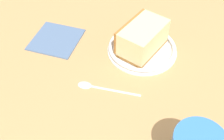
{
  "coord_description": "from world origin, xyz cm",
  "views": [
    {
      "loc": [
        37.03,
        13.18,
        46.14
      ],
      "look_at": [
        0.17,
        -5.24,
        3.0
      ],
      "focal_mm": 46.3,
      "sensor_mm": 36.0,
      "label": 1
    }
  ],
  "objects_px": {
    "teaspoon": "(96,86)",
    "small_plate": "(142,49)",
    "folded_napkin": "(56,39)",
    "cake_slice": "(142,38)"
  },
  "relations": [
    {
      "from": "cake_slice",
      "to": "small_plate",
      "type": "bearing_deg",
      "value": 79.98
    },
    {
      "from": "teaspoon",
      "to": "folded_napkin",
      "type": "height_order",
      "value": "teaspoon"
    },
    {
      "from": "small_plate",
      "to": "cake_slice",
      "type": "height_order",
      "value": "cake_slice"
    },
    {
      "from": "cake_slice",
      "to": "folded_napkin",
      "type": "relative_size",
      "value": 1.13
    },
    {
      "from": "small_plate",
      "to": "teaspoon",
      "type": "height_order",
      "value": "small_plate"
    },
    {
      "from": "teaspoon",
      "to": "small_plate",
      "type": "bearing_deg",
      "value": 163.31
    },
    {
      "from": "teaspoon",
      "to": "folded_napkin",
      "type": "distance_m",
      "value": 0.18
    },
    {
      "from": "small_plate",
      "to": "cake_slice",
      "type": "bearing_deg",
      "value": -100.02
    },
    {
      "from": "small_plate",
      "to": "folded_napkin",
      "type": "distance_m",
      "value": 0.21
    },
    {
      "from": "cake_slice",
      "to": "teaspoon",
      "type": "distance_m",
      "value": 0.16
    }
  ]
}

